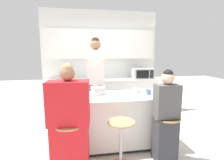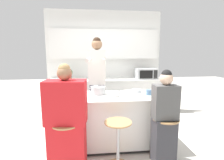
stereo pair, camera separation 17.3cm
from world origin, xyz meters
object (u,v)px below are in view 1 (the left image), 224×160
at_px(kitchen_island, 113,120).
at_px(person_wrapped_blanket, 69,123).
at_px(bar_stool_leftmost, 70,146).
at_px(cooking_pot, 98,91).
at_px(bar_stool_rightmost, 166,137).
at_px(juice_carton, 76,88).
at_px(coffee_cup_near, 148,92).
at_px(bar_stool_center, 121,143).
at_px(person_cooking, 96,85).
at_px(microwave, 142,73).
at_px(potted_plant, 65,74).
at_px(person_seated_near, 166,120).
at_px(banana_bunch, 159,96).
at_px(fruit_bowl, 114,94).

bearing_deg(kitchen_island, person_wrapped_blanket, -138.32).
distance_m(bar_stool_leftmost, cooking_pot, 1.04).
bearing_deg(bar_stool_rightmost, juice_carton, 145.71).
bearing_deg(coffee_cup_near, bar_stool_center, -135.86).
height_order(person_cooking, cooking_pot, person_cooking).
bearing_deg(bar_stool_leftmost, juice_carton, 84.94).
distance_m(person_wrapped_blanket, cooking_pot, 0.89).
height_order(person_wrapped_blanket, microwave, person_wrapped_blanket).
distance_m(coffee_cup_near, potted_plant, 2.21).
height_order(person_seated_near, coffee_cup_near, person_seated_near).
distance_m(person_seated_near, coffee_cup_near, 0.64).
height_order(coffee_cup_near, potted_plant, potted_plant).
height_order(person_cooking, banana_bunch, person_cooking).
bearing_deg(banana_bunch, person_wrapped_blanket, -166.32).
bearing_deg(cooking_pot, potted_plant, 115.40).
distance_m(kitchen_island, bar_stool_rightmost, 0.93).
bearing_deg(fruit_bowl, bar_stool_leftmost, -143.01).
bearing_deg(cooking_pot, bar_stool_leftmost, -121.54).
xyz_separation_m(bar_stool_center, potted_plant, (-0.92, 2.18, 0.72)).
distance_m(bar_stool_rightmost, juice_carton, 1.70).
relative_size(bar_stool_rightmost, potted_plant, 2.48).
xyz_separation_m(bar_stool_rightmost, banana_bunch, (0.02, 0.34, 0.54)).
height_order(bar_stool_center, person_cooking, person_cooking).
xyz_separation_m(person_wrapped_blanket, potted_plant, (-0.23, 2.14, 0.40)).
height_order(person_seated_near, potted_plant, person_seated_near).
height_order(fruit_bowl, coffee_cup_near, coffee_cup_near).
distance_m(person_cooking, microwave, 1.57).
distance_m(kitchen_island, juice_carton, 0.86).
distance_m(coffee_cup_near, microwave, 1.61).
height_order(person_cooking, microwave, person_cooking).
bearing_deg(person_cooking, bar_stool_rightmost, -45.75).
bearing_deg(coffee_cup_near, bar_stool_rightmost, -82.04).
distance_m(bar_stool_leftmost, coffee_cup_near, 1.54).
relative_size(bar_stool_center, cooking_pot, 1.98).
xyz_separation_m(cooking_pot, potted_plant, (-0.68, 1.42, 0.13)).
relative_size(bar_stool_rightmost, person_cooking, 0.36).
bearing_deg(person_seated_near, cooking_pot, 142.90).
bearing_deg(banana_bunch, coffee_cup_near, 113.71).
bearing_deg(cooking_pot, juice_carton, 154.96).
xyz_separation_m(kitchen_island, bar_stool_center, (0.00, -0.65, -0.08)).
relative_size(cooking_pot, microwave, 0.64).
xyz_separation_m(bar_stool_leftmost, bar_stool_center, (0.70, -0.03, 0.00)).
relative_size(person_cooking, fruit_bowl, 11.04).
xyz_separation_m(kitchen_island, cooking_pot, (-0.25, 0.11, 0.51)).
bearing_deg(person_seated_near, person_wrapped_blanket, -178.89).
bearing_deg(banana_bunch, bar_stool_center, -152.10).
height_order(person_cooking, person_seated_near, person_cooking).
xyz_separation_m(person_cooking, microwave, (1.28, 0.90, 0.10)).
bearing_deg(person_wrapped_blanket, person_cooking, 74.66).
bearing_deg(bar_stool_rightmost, potted_plant, 127.02).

